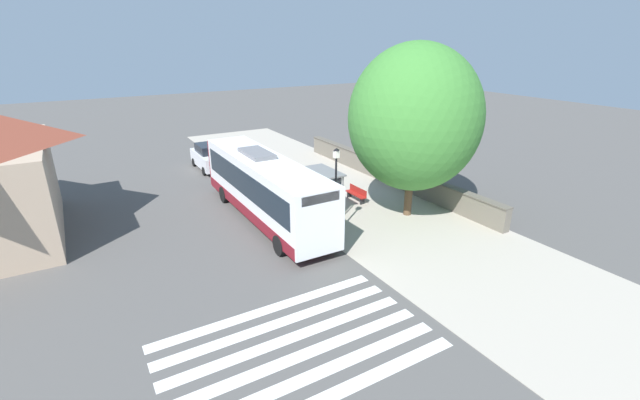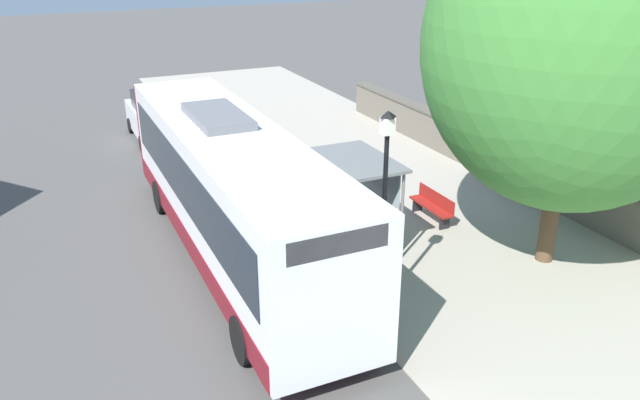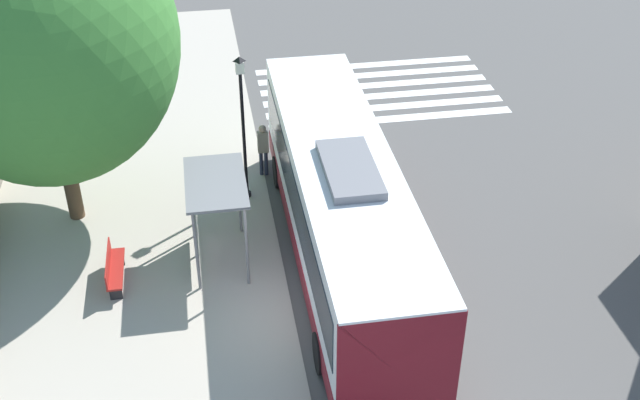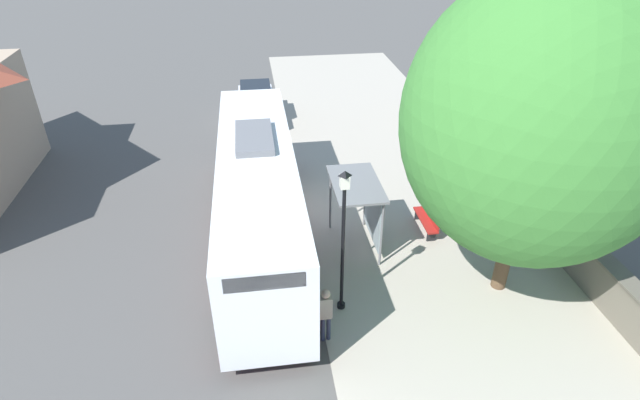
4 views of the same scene
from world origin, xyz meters
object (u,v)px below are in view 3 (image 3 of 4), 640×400
object	(u,v)px
bus	(342,207)
bus_shelter	(211,197)
pedestrian	(263,146)
street_lamp_near	(243,118)
bench	(114,268)
shade_tree	(42,40)

from	to	relation	value
bus	bus_shelter	size ratio (longest dim) A/B	4.51
pedestrian	street_lamp_near	world-z (taller)	street_lamp_near
bench	shade_tree	xyz separation A→B (m)	(-1.26, 3.34, 5.12)
street_lamp_near	bench	bearing A→B (deg)	-137.02
bench	shade_tree	world-z (taller)	shade_tree
bus	street_lamp_near	world-z (taller)	street_lamp_near
shade_tree	bus	bearing A→B (deg)	-26.02
street_lamp_near	pedestrian	bearing A→B (deg)	61.12
pedestrian	shade_tree	bearing A→B (deg)	-166.05
pedestrian	bench	size ratio (longest dim) A/B	1.01
bus	bus_shelter	distance (m)	3.46
bench	street_lamp_near	bearing A→B (deg)	42.98
bench	bus_shelter	bearing A→B (deg)	11.80
pedestrian	street_lamp_near	distance (m)	2.16
bus	shade_tree	size ratio (longest dim) A/B	1.28
street_lamp_near	bus_shelter	bearing A→B (deg)	-110.65
bus_shelter	bench	size ratio (longest dim) A/B	1.53
bench	shade_tree	bearing A→B (deg)	110.73
bus_shelter	pedestrian	distance (m)	4.69
bus	bus_shelter	xyz separation A→B (m)	(-3.36, 0.81, 0.16)
street_lamp_near	shade_tree	world-z (taller)	shade_tree
bus_shelter	street_lamp_near	world-z (taller)	street_lamp_near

